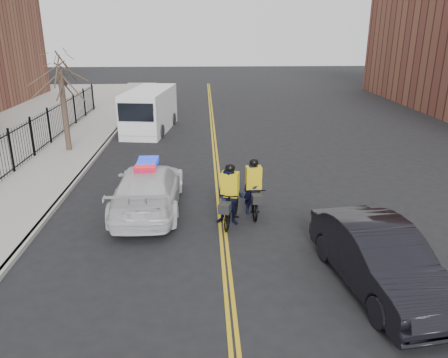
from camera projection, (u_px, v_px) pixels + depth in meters
name	position (u px, v px, depth m)	size (l,w,h in m)	color
ground	(223.00, 237.00, 13.69)	(120.00, 120.00, 0.00)	black
center_line_left	(214.00, 162.00, 21.21)	(0.10, 60.00, 0.01)	gold
center_line_right	(218.00, 162.00, 21.22)	(0.10, 60.00, 0.01)	gold
sidewalk	(60.00, 162.00, 20.87)	(3.00, 60.00, 0.15)	#999691
curb	(91.00, 162.00, 20.93)	(0.20, 60.00, 0.15)	#999691
iron_fence	(25.00, 144.00, 20.49)	(0.12, 28.00, 2.00)	black
street_tree	(61.00, 84.00, 21.59)	(3.20, 3.20, 4.80)	#3C2E23
police_cruiser	(148.00, 188.00, 15.48)	(2.29, 5.62, 1.79)	silver
dark_sedan	(380.00, 259.00, 10.80)	(1.74, 5.00, 1.65)	black
cargo_van	(149.00, 111.00, 26.95)	(3.01, 6.35, 2.56)	white
cyclist_near	(253.00, 195.00, 15.19)	(0.85, 2.10, 2.02)	black
cyclist_far	(230.00, 200.00, 14.35)	(1.14, 2.16, 2.10)	black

